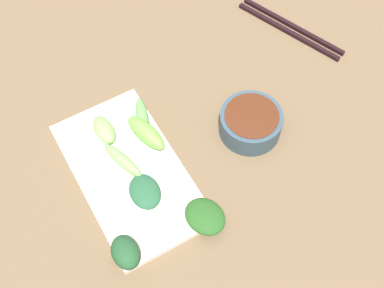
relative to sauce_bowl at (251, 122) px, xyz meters
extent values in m
cube|color=brown|center=(0.15, -0.03, -0.04)|extent=(2.10, 2.10, 0.02)
cylinder|color=#2F4654|center=(0.00, 0.00, 0.00)|extent=(0.11, 0.11, 0.04)
cylinder|color=#492413|center=(0.00, 0.00, 0.01)|extent=(0.09, 0.09, 0.03)
cube|color=silver|center=(0.22, -0.02, -0.02)|extent=(0.16, 0.29, 0.01)
ellipsoid|color=#68B244|center=(0.16, -0.07, 0.00)|extent=(0.05, 0.09, 0.03)
ellipsoid|color=#73B25A|center=(0.22, -0.04, 0.00)|extent=(0.04, 0.09, 0.02)
ellipsoid|color=#79B95B|center=(0.22, -0.11, 0.00)|extent=(0.03, 0.06, 0.02)
ellipsoid|color=#5EA153|center=(0.15, -0.10, 0.00)|extent=(0.05, 0.09, 0.02)
ellipsoid|color=#1D4827|center=(0.29, 0.10, 0.00)|extent=(0.04, 0.06, 0.03)
ellipsoid|color=#22501D|center=(0.15, 0.11, 0.00)|extent=(0.07, 0.08, 0.02)
ellipsoid|color=#215334|center=(0.22, 0.02, 0.00)|extent=(0.06, 0.07, 0.02)
cube|color=black|center=(-0.21, -0.16, -0.02)|extent=(0.09, 0.22, 0.01)
cube|color=black|center=(-0.19, -0.15, -0.02)|extent=(0.09, 0.22, 0.01)
camera|label=1|loc=(0.33, 0.37, 0.74)|focal=48.59mm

